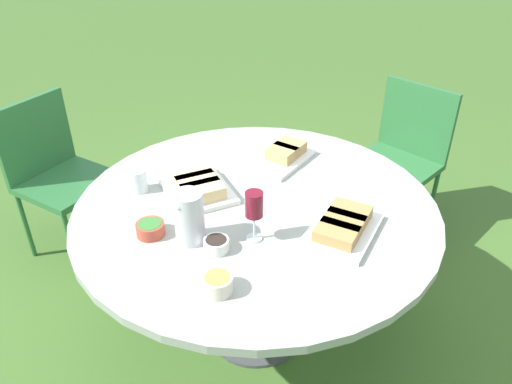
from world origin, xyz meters
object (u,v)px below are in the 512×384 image
(wine_glass, at_px, (254,206))
(handbag, at_px, (226,181))
(dining_table, at_px, (256,221))
(chair_near_left, at_px, (403,150))
(chair_near_right, at_px, (55,167))
(water_pitcher, at_px, (189,217))

(wine_glass, height_order, handbag, wine_glass)
(dining_table, relative_size, chair_near_left, 1.67)
(chair_near_left, distance_m, chair_near_right, 1.95)
(chair_near_right, bearing_deg, water_pitcher, 77.03)
(chair_near_left, xyz_separation_m, water_pitcher, (1.52, -0.30, 0.31))
(wine_glass, bearing_deg, chair_near_right, -95.96)
(chair_near_right, xyz_separation_m, handbag, (-0.92, 0.46, -0.40))
(chair_near_right, relative_size, wine_glass, 4.41)
(chair_near_right, bearing_deg, dining_table, 92.08)
(dining_table, bearing_deg, chair_near_right, -87.92)
(dining_table, height_order, chair_near_left, chair_near_left)
(water_pitcher, distance_m, handbag, 1.58)
(chair_near_left, height_order, wine_glass, wine_glass)
(chair_near_left, relative_size, handbag, 2.42)
(water_pitcher, bearing_deg, chair_near_right, -102.97)
(chair_near_left, bearing_deg, chair_near_right, -50.64)
(chair_near_left, bearing_deg, handbag, -73.25)
(chair_near_left, bearing_deg, wine_glass, -4.44)
(chair_near_left, height_order, handbag, chair_near_left)
(wine_glass, distance_m, handbag, 1.61)
(chair_near_right, distance_m, wine_glass, 1.45)
(chair_near_right, bearing_deg, chair_near_left, 129.36)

